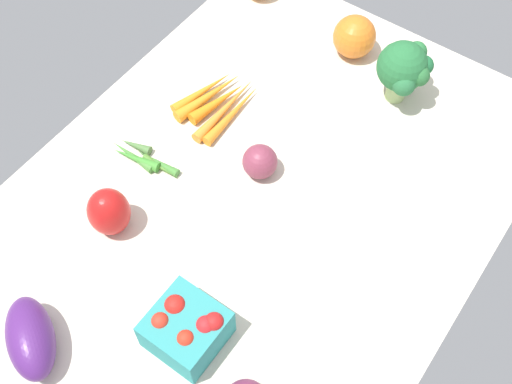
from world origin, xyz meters
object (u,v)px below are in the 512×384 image
(okra_pile, at_px, (142,158))
(red_onion_near_basket, at_px, (260,162))
(bell_pepper_red, at_px, (109,212))
(carrot_bunch, at_px, (217,102))
(heirloom_tomato_orange, at_px, (354,37))
(eggplant, at_px, (31,338))
(broccoli_head, at_px, (405,69))
(berry_basket, at_px, (187,328))

(okra_pile, bearing_deg, red_onion_near_basket, -61.18)
(red_onion_near_basket, height_order, bell_pepper_red, bell_pepper_red)
(red_onion_near_basket, distance_m, carrot_bunch, 0.17)
(okra_pile, bearing_deg, heirloom_tomato_orange, -20.31)
(bell_pepper_red, bearing_deg, eggplant, -167.94)
(okra_pile, bearing_deg, carrot_bunch, -10.06)
(okra_pile, xyz_separation_m, eggplant, (-0.35, -0.10, 0.03))
(heirloom_tomato_orange, distance_m, eggplant, 0.81)
(eggplant, bearing_deg, bell_pepper_red, 135.82)
(red_onion_near_basket, bearing_deg, bell_pepper_red, 149.85)
(red_onion_near_basket, bearing_deg, heirloom_tomato_orange, 3.15)
(okra_pile, xyz_separation_m, heirloom_tomato_orange, (0.45, -0.17, 0.03))
(broccoli_head, distance_m, eggplant, 0.78)
(eggplant, xyz_separation_m, carrot_bunch, (0.53, 0.07, -0.02))
(bell_pepper_red, bearing_deg, red_onion_near_basket, -30.15)
(okra_pile, bearing_deg, berry_basket, -127.31)
(eggplant, relative_size, bell_pepper_red, 1.45)
(berry_basket, bearing_deg, heirloom_tomato_orange, 9.35)
(heirloom_tomato_orange, relative_size, eggplant, 0.64)
(heirloom_tomato_orange, relative_size, bell_pepper_red, 0.92)
(broccoli_head, height_order, eggplant, broccoli_head)
(broccoli_head, xyz_separation_m, okra_pile, (-0.40, 0.30, -0.07))
(heirloom_tomato_orange, bearing_deg, eggplant, 175.12)
(berry_basket, xyz_separation_m, heirloom_tomato_orange, (0.66, 0.11, 0.01))
(red_onion_near_basket, bearing_deg, berry_basket, -164.00)
(okra_pile, distance_m, carrot_bunch, 0.18)
(okra_pile, xyz_separation_m, bell_pepper_red, (-0.13, -0.05, 0.04))
(broccoli_head, xyz_separation_m, red_onion_near_basket, (-0.29, 0.11, -0.05))
(berry_basket, bearing_deg, bell_pepper_red, 70.74)
(berry_basket, distance_m, eggplant, 0.23)
(broccoli_head, distance_m, okra_pile, 0.50)
(broccoli_head, distance_m, berry_basket, 0.61)
(broccoli_head, relative_size, bell_pepper_red, 1.40)
(broccoli_head, xyz_separation_m, heirloom_tomato_orange, (0.05, 0.13, -0.04))
(berry_basket, bearing_deg, broccoli_head, -2.37)
(berry_basket, relative_size, bell_pepper_red, 1.13)
(carrot_bunch, bearing_deg, heirloom_tomato_orange, -26.50)
(broccoli_head, distance_m, carrot_bunch, 0.35)
(red_onion_near_basket, relative_size, carrot_bunch, 0.35)
(heirloom_tomato_orange, xyz_separation_m, bell_pepper_red, (-0.58, 0.12, 0.00))
(okra_pile, xyz_separation_m, berry_basket, (-0.21, -0.28, 0.03))
(okra_pile, height_order, bell_pepper_red, bell_pepper_red)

